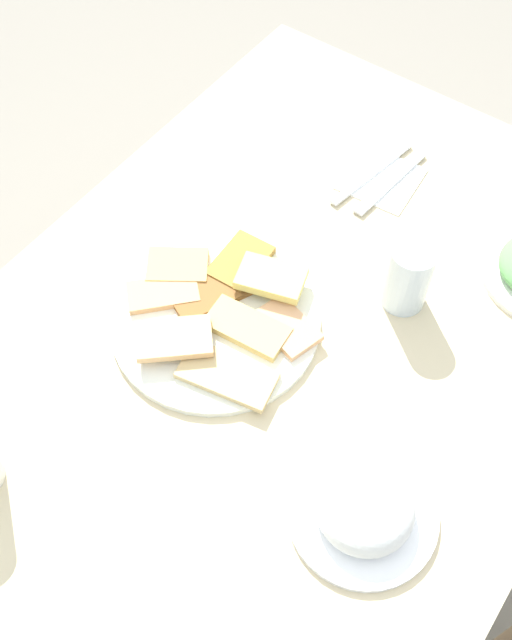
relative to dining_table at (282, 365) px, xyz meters
The scene contains 8 objects.
ground_plane 0.69m from the dining_table, ahead, with size 6.00×6.00×0.00m, color gray.
dining_table is the anchor object (origin of this frame).
pide_platter 0.14m from the dining_table, 71.54° to the right, with size 0.31×0.32×0.04m.
salad_plate_rice 0.30m from the dining_table, 55.49° to the left, with size 0.19×0.19×0.07m.
drinking_glass 0.24m from the dining_table, 146.41° to the left, with size 0.07×0.07×0.12m, color silver.
paper_napkin 0.37m from the dining_table, behind, with size 0.12×0.12×0.00m, color white.
fork 0.37m from the dining_table, 169.86° to the right, with size 0.20×0.01×0.01m, color silver.
spoon 0.37m from the dining_table, behind, with size 0.19×0.02×0.01m, color silver.
Camera 1 is at (0.50, 0.31, 1.70)m, focal length 42.03 mm.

